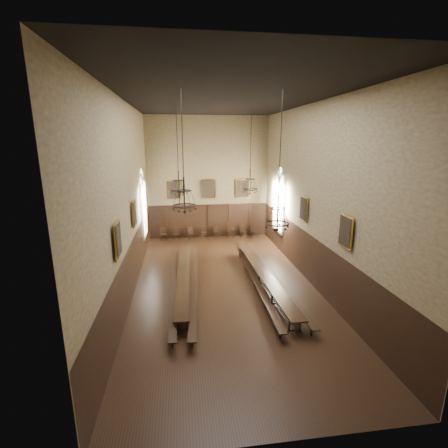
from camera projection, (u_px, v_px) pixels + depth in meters
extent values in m
cube|color=black|center=(224.00, 286.00, 16.57)|extent=(9.00, 18.00, 0.02)
cube|color=black|center=(225.00, 98.00, 14.34)|extent=(9.00, 18.00, 0.02)
cube|color=#8E7D57|center=(208.00, 178.00, 24.11)|extent=(9.00, 0.02, 9.00)
cube|color=#8E7D57|center=(282.00, 272.00, 6.80)|extent=(9.00, 0.02, 9.00)
cube|color=#8E7D57|center=(127.00, 201.00, 14.87)|extent=(0.02, 18.00, 9.00)
cube|color=#8E7D57|center=(315.00, 197.00, 16.04)|extent=(0.02, 18.00, 9.00)
cube|color=black|center=(183.00, 274.00, 16.32)|extent=(0.88, 9.02, 0.06)
cube|color=black|center=(263.00, 272.00, 16.47)|extent=(0.98, 9.65, 0.07)
cube|color=black|center=(172.00, 280.00, 16.18)|extent=(0.55, 10.65, 0.05)
cube|color=black|center=(195.00, 280.00, 16.22)|extent=(0.98, 10.56, 0.05)
cube|color=black|center=(255.00, 278.00, 16.45)|extent=(0.46, 10.00, 0.05)
cube|color=black|center=(272.00, 275.00, 16.85)|extent=(0.66, 10.51, 0.05)
cube|color=black|center=(163.00, 234.00, 24.13)|extent=(0.52, 0.52, 0.05)
cube|color=black|center=(163.00, 230.00, 24.25)|extent=(0.42, 0.15, 0.51)
cube|color=black|center=(177.00, 234.00, 24.32)|extent=(0.42, 0.42, 0.05)
cube|color=black|center=(176.00, 230.00, 24.42)|extent=(0.39, 0.06, 0.47)
cube|color=black|center=(191.00, 233.00, 24.47)|extent=(0.50, 0.50, 0.05)
cube|color=black|center=(191.00, 230.00, 24.57)|extent=(0.39, 0.16, 0.48)
cube|color=black|center=(204.00, 233.00, 24.61)|extent=(0.40, 0.40, 0.05)
cube|color=black|center=(204.00, 229.00, 24.71)|extent=(0.40, 0.04, 0.47)
cube|color=black|center=(216.00, 233.00, 24.75)|extent=(0.44, 0.44, 0.05)
cube|color=black|center=(216.00, 229.00, 24.86)|extent=(0.38, 0.10, 0.46)
cube|color=black|center=(230.00, 231.00, 24.79)|extent=(0.52, 0.52, 0.05)
cube|color=black|center=(230.00, 227.00, 24.91)|extent=(0.46, 0.11, 0.55)
cube|color=black|center=(243.00, 231.00, 25.02)|extent=(0.43, 0.43, 0.05)
cube|color=black|center=(242.00, 228.00, 25.12)|extent=(0.40, 0.07, 0.48)
cube|color=black|center=(253.00, 232.00, 25.03)|extent=(0.40, 0.40, 0.05)
cube|color=black|center=(253.00, 228.00, 25.13)|extent=(0.39, 0.05, 0.46)
cylinder|color=black|center=(177.00, 138.00, 16.69)|extent=(0.03, 0.03, 3.33)
torus|color=black|center=(179.00, 191.00, 17.37)|extent=(0.88, 0.88, 0.05)
torus|color=black|center=(178.00, 180.00, 17.23)|extent=(0.56, 0.56, 0.04)
cylinder|color=black|center=(179.00, 182.00, 17.25)|extent=(0.06, 0.06, 1.24)
cylinder|color=black|center=(251.00, 138.00, 17.16)|extent=(0.03, 0.03, 3.32)
torus|color=black|center=(250.00, 189.00, 17.84)|extent=(0.86, 0.86, 0.05)
torus|color=black|center=(250.00, 179.00, 17.70)|extent=(0.55, 0.55, 0.04)
cylinder|color=black|center=(250.00, 181.00, 17.72)|extent=(0.06, 0.06, 1.22)
cylinder|color=black|center=(182.00, 134.00, 11.80)|extent=(0.03, 0.03, 3.12)
torus|color=black|center=(184.00, 206.00, 12.46)|extent=(0.90, 0.90, 0.05)
torus|color=black|center=(184.00, 191.00, 12.31)|extent=(0.57, 0.57, 0.04)
cylinder|color=black|center=(184.00, 193.00, 12.34)|extent=(0.06, 0.06, 1.27)
cylinder|color=black|center=(281.00, 144.00, 12.24)|extent=(0.03, 0.03, 3.86)
torus|color=black|center=(277.00, 223.00, 13.00)|extent=(0.95, 0.95, 0.06)
torus|color=black|center=(278.00, 208.00, 12.85)|extent=(0.60, 0.60, 0.04)
cylinder|color=black|center=(278.00, 211.00, 12.88)|extent=(0.07, 0.07, 1.34)
cube|color=#A58027|center=(173.00, 190.00, 23.84)|extent=(1.10, 0.12, 1.40)
cube|color=black|center=(173.00, 190.00, 23.84)|extent=(0.98, 0.02, 1.28)
cube|color=#A58027|center=(208.00, 189.00, 24.18)|extent=(1.10, 0.12, 1.40)
cube|color=black|center=(208.00, 189.00, 24.18)|extent=(0.98, 0.02, 1.28)
cube|color=#A58027|center=(243.00, 189.00, 24.52)|extent=(1.10, 0.12, 1.40)
cube|color=black|center=(243.00, 189.00, 24.52)|extent=(0.98, 0.02, 1.28)
cube|color=#A58027|center=(134.00, 214.00, 16.05)|extent=(0.12, 1.00, 1.30)
cube|color=black|center=(134.00, 214.00, 16.05)|extent=(0.02, 0.88, 1.18)
cube|color=#A58027|center=(118.00, 240.00, 11.72)|extent=(0.12, 1.00, 1.30)
cube|color=black|center=(118.00, 240.00, 11.72)|extent=(0.02, 0.88, 1.18)
cube|color=#A58027|center=(304.00, 209.00, 17.18)|extent=(0.12, 1.00, 1.30)
cube|color=black|center=(304.00, 209.00, 17.18)|extent=(0.02, 0.88, 1.18)
cube|color=#A58027|center=(346.00, 231.00, 12.86)|extent=(0.12, 1.00, 1.30)
cube|color=black|center=(346.00, 231.00, 12.86)|extent=(0.02, 0.88, 1.18)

